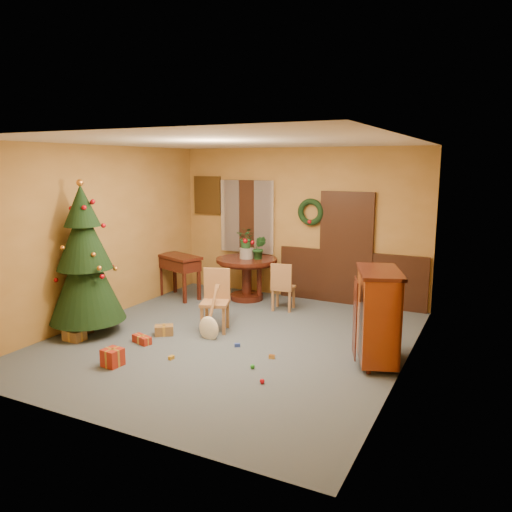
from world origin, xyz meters
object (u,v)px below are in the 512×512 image
Objects in this scene: chair_near at (216,298)px; sideboard at (378,314)px; dining_table at (247,271)px; christmas_tree at (85,262)px; writing_desk at (179,266)px.

chair_near is 0.77× the size of sideboard.
dining_table is 0.50× the size of christmas_tree.
christmas_tree is at bearing -169.59° from sideboard.
christmas_tree is 2.39m from writing_desk.
christmas_tree is 1.89× the size of sideboard.
writing_desk is (0.08, 2.34, -0.49)m from christmas_tree.
writing_desk is at bearing 159.90° from sideboard.
chair_near is 0.92× the size of writing_desk.
sideboard reaches higher than dining_table.
christmas_tree reaches higher than sideboard.
dining_table is 1.12× the size of writing_desk.
chair_near reaches higher than writing_desk.
sideboard reaches higher than chair_near.
writing_desk is (-1.63, 1.32, 0.12)m from chair_near.
writing_desk is 0.84× the size of sideboard.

